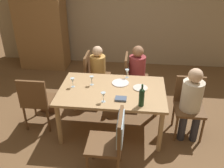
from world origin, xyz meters
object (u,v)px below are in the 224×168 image
object	(u,v)px
chair_far_right	(132,76)
wine_bottle_tall_green	(142,97)
chair_near	(114,137)
wine_glass_near_left	(103,95)
person_man_bearded	(99,69)
dining_table	(112,94)
handbag	(49,106)
wine_glass_near_right	(92,79)
chair_far_left	(94,74)
chair_left_end	(36,99)
dinner_plate_host	(140,88)
chair_right_end	(189,102)
armoire_cabinet	(41,22)
person_man_guest	(192,99)
wine_glass_far	(127,72)
dinner_plate_guest_left	(120,83)
person_woman_host	(138,70)
wine_glass_centre	(73,81)

from	to	relation	value
chair_far_right	wine_bottle_tall_green	xyz separation A→B (m)	(0.17, -1.26, 0.34)
chair_near	wine_glass_near_left	bearing A→B (deg)	20.62
chair_near	person_man_bearded	world-z (taller)	person_man_bearded
dining_table	handbag	bearing A→B (deg)	163.52
wine_bottle_tall_green	wine_glass_near_right	xyz separation A→B (m)	(-0.77, 0.49, -0.03)
chair_far_left	handbag	size ratio (longest dim) A/B	3.29
chair_near	chair_left_end	world-z (taller)	same
chair_far_left	dinner_plate_host	bearing A→B (deg)	47.68
wine_bottle_tall_green	dinner_plate_host	world-z (taller)	wine_bottle_tall_green
chair_right_end	wine_glass_near_right	bearing A→B (deg)	-1.29
armoire_cabinet	person_man_guest	xyz separation A→B (m)	(3.09, -2.28, -0.44)
chair_far_right	wine_glass_far	world-z (taller)	chair_far_right
chair_right_end	dinner_plate_guest_left	size ratio (longest dim) A/B	3.42
person_woman_host	handbag	bearing A→B (deg)	-71.06
wine_glass_near_right	dinner_plate_host	world-z (taller)	wine_glass_near_right
wine_glass_near_left	handbag	distance (m)	1.49
dinner_plate_guest_left	armoire_cabinet	bearing A→B (deg)	134.57
wine_glass_far	dinner_plate_host	size ratio (longest dim) A/B	0.66
chair_far_right	chair_far_left	size ratio (longest dim) A/B	1.00
person_man_bearded	wine_glass_far	world-z (taller)	person_man_bearded
chair_far_right	chair_right_end	xyz separation A→B (m)	(0.91, -0.80, 0.00)
person_woman_host	chair_far_left	bearing A→B (deg)	-90.00
wine_glass_near_left	person_woman_host	bearing A→B (deg)	69.03
wine_glass_near_left	wine_glass_near_right	world-z (taller)	same
wine_bottle_tall_green	wine_glass_near_right	bearing A→B (deg)	147.30
chair_far_left	dinner_plate_guest_left	distance (m)	0.90
dining_table	wine_bottle_tall_green	world-z (taller)	wine_bottle_tall_green
dining_table	wine_glass_centre	bearing A→B (deg)	177.49
wine_bottle_tall_green	wine_glass_near_right	world-z (taller)	wine_bottle_tall_green
chair_far_left	person_man_guest	size ratio (longest dim) A/B	0.80
dining_table	wine_glass_centre	size ratio (longest dim) A/B	10.78
wine_glass_near_left	wine_glass_centre	xyz separation A→B (m)	(-0.52, 0.37, 0.00)
dinner_plate_host	chair_left_end	bearing A→B (deg)	-173.61
person_man_guest	dinner_plate_guest_left	xyz separation A→B (m)	(-1.07, 0.24, 0.08)
chair_far_left	chair_left_end	bearing A→B (deg)	-36.97
wine_glass_far	person_man_bearded	bearing A→B (deg)	139.07
chair_right_end	chair_near	distance (m)	1.44
chair_far_left	chair_left_end	xyz separation A→B (m)	(-0.73, -0.98, 0.00)
person_woman_host	handbag	size ratio (longest dim) A/B	3.99
armoire_cabinet	wine_bottle_tall_green	distance (m)	3.53
chair_right_end	chair_left_end	size ratio (longest dim) A/B	1.00
wine_glass_far	wine_glass_near_left	bearing A→B (deg)	-110.57
chair_far_left	wine_glass_near_left	world-z (taller)	chair_far_left
wine_glass_near_right	handbag	size ratio (longest dim) A/B	0.53
chair_near	wine_glass_near_right	distance (m)	1.13
wine_glass_near_right	chair_far_right	bearing A→B (deg)	51.78
person_man_bearded	wine_glass_centre	bearing A→B (deg)	-17.52
wine_glass_near_left	wine_glass_far	size ratio (longest dim) A/B	1.00
chair_far_right	chair_far_left	bearing A→B (deg)	-90.00
chair_near	dinner_plate_guest_left	size ratio (longest dim) A/B	3.42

